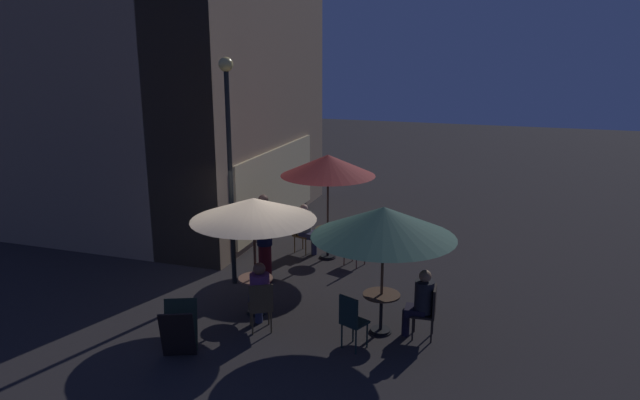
{
  "coord_description": "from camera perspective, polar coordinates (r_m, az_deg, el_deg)",
  "views": [
    {
      "loc": [
        -9.68,
        -4.79,
        4.97
      ],
      "look_at": [
        1.64,
        -1.04,
        1.81
      ],
      "focal_mm": 32.48,
      "sensor_mm": 36.0,
      "label": 1
    }
  ],
  "objects": [
    {
      "name": "patron_seated_2",
      "position": [
        14.3,
        -1.42,
        -2.53
      ],
      "size": [
        0.46,
        0.54,
        1.24
      ],
      "rotation": [
        0.0,
        0.0,
        -1.86
      ],
      "color": "#2C2B44",
      "rests_on": "ground"
    },
    {
      "name": "ground_plane",
      "position": [
        11.89,
        -7.38,
        -10.02
      ],
      "size": [
        60.0,
        60.0,
        0.0
      ],
      "primitive_type": "plane",
      "color": "#292525"
    },
    {
      "name": "patron_seated_0",
      "position": [
        10.37,
        9.92,
        -9.63
      ],
      "size": [
        0.36,
        0.54,
        1.27
      ],
      "rotation": [
        0.0,
        0.0,
        1.63
      ],
      "color": "black",
      "rests_on": "ground"
    },
    {
      "name": "cafe_table_2",
      "position": [
        14.01,
        0.76,
        -3.79
      ],
      "size": [
        0.61,
        0.61,
        0.76
      ],
      "color": "black",
      "rests_on": "ground"
    },
    {
      "name": "cafe_chair_2",
      "position": [
        10.5,
        -5.85,
        -10.12
      ],
      "size": [
        0.58,
        0.58,
        0.95
      ],
      "rotation": [
        0.0,
        0.0,
        0.54
      ],
      "color": "#4C3D25",
      "rests_on": "ground"
    },
    {
      "name": "street_lamp_near_corner",
      "position": [
        12.01,
        -8.96,
        5.74
      ],
      "size": [
        0.29,
        0.29,
        4.79
      ],
      "color": "black",
      "rests_on": "ground"
    },
    {
      "name": "cafe_chair_4",
      "position": [
        13.53,
        3.75,
        -4.44
      ],
      "size": [
        0.56,
        0.56,
        0.85
      ],
      "rotation": [
        0.0,
        0.0,
        1.24
      ],
      "color": "brown",
      "rests_on": "ground"
    },
    {
      "name": "patio_umbrella_0",
      "position": [
        9.96,
        6.29,
        -2.2
      ],
      "size": [
        2.52,
        2.52,
        2.34
      ],
      "color": "black",
      "rests_on": "ground"
    },
    {
      "name": "patio_umbrella_1",
      "position": [
        10.72,
        -6.58,
        -0.92
      ],
      "size": [
        2.35,
        2.35,
        2.29
      ],
      "color": "black",
      "rests_on": "ground"
    },
    {
      "name": "patio_umbrella_2",
      "position": [
        13.54,
        0.79,
        3.42
      ],
      "size": [
        2.24,
        2.24,
        2.55
      ],
      "color": "black",
      "rests_on": "ground"
    },
    {
      "name": "patron_standing_4",
      "position": [
        12.55,
        -5.47,
        -4.46
      ],
      "size": [
        0.33,
        0.33,
        1.66
      ],
      "rotation": [
        0.0,
        0.0,
        0.43
      ],
      "color": "#4C1015",
      "rests_on": "ground"
    },
    {
      "name": "cafe_building",
      "position": [
        15.82,
        -14.07,
        12.97
      ],
      "size": [
        7.5,
        7.63,
        9.17
      ],
      "color": "#92785E",
      "rests_on": "ground"
    },
    {
      "name": "patron_standing_3",
      "position": [
        13.25,
        -5.53,
        -3.07
      ],
      "size": [
        0.3,
        0.3,
        1.77
      ],
      "rotation": [
        0.0,
        0.0,
        3.52
      ],
      "color": "gray",
      "rests_on": "ground"
    },
    {
      "name": "cafe_chair_1",
      "position": [
        10.42,
        10.71,
        -10.44
      ],
      "size": [
        0.43,
        0.43,
        0.97
      ],
      "rotation": [
        0.0,
        0.0,
        1.63
      ],
      "color": "black",
      "rests_on": "ground"
    },
    {
      "name": "cafe_table_1",
      "position": [
        11.25,
        -6.34,
        -8.67
      ],
      "size": [
        0.65,
        0.65,
        0.73
      ],
      "color": "black",
      "rests_on": "ground"
    },
    {
      "name": "cafe_table_0",
      "position": [
        10.52,
        6.05,
        -10.32
      ],
      "size": [
        0.66,
        0.66,
        0.74
      ],
      "color": "black",
      "rests_on": "ground"
    },
    {
      "name": "cafe_chair_0",
      "position": [
        9.88,
        3.11,
        -11.54
      ],
      "size": [
        0.5,
        0.5,
        0.99
      ],
      "rotation": [
        0.0,
        0.0,
        -0.41
      ],
      "color": "black",
      "rests_on": "ground"
    },
    {
      "name": "patron_seated_1",
      "position": [
        10.56,
        -5.97,
        -8.93
      ],
      "size": [
        0.54,
        0.49,
        1.29
      ],
      "rotation": [
        0.0,
        0.0,
        0.54
      ],
      "color": "#2A2F4F",
      "rests_on": "ground"
    },
    {
      "name": "cafe_chair_3",
      "position": [
        14.44,
        -1.88,
        -3.08
      ],
      "size": [
        0.53,
        0.53,
        0.89
      ],
      "rotation": [
        0.0,
        0.0,
        -1.86
      ],
      "color": "brown",
      "rests_on": "ground"
    },
    {
      "name": "menu_sandwich_board",
      "position": [
        10.08,
        -13.7,
        -12.3
      ],
      "size": [
        0.8,
        0.75,
        0.86
      ],
      "rotation": [
        0.0,
        0.0,
        0.4
      ],
      "color": "black",
      "rests_on": "ground"
    }
  ]
}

